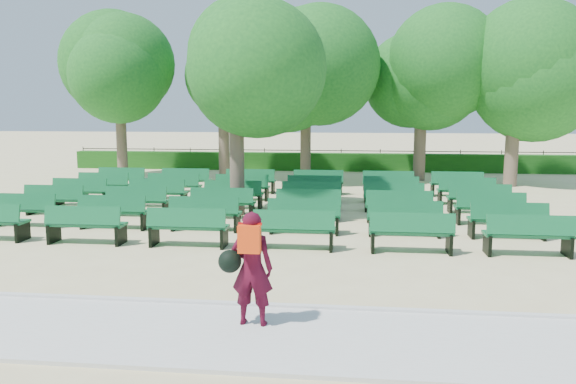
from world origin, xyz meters
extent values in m
plane|color=beige|center=(0.00, 0.00, 0.00)|extent=(120.00, 120.00, 0.00)
cube|color=silver|center=(0.00, -7.40, 0.03)|extent=(30.00, 2.20, 0.06)
cube|color=silver|center=(0.00, -6.25, 0.05)|extent=(30.00, 0.12, 0.10)
cube|color=#1A5516|center=(0.00, 14.00, 0.45)|extent=(26.00, 0.70, 0.90)
cube|color=#116233|center=(-0.90, 1.82, 0.46)|extent=(1.84, 0.55, 0.06)
cube|color=#116233|center=(-0.90, 1.61, 0.71)|extent=(1.83, 0.18, 0.43)
cylinder|color=brown|center=(-1.82, 1.62, 1.38)|extent=(0.43, 0.43, 2.76)
ellipsoid|color=#1D6A20|center=(-1.82, 1.62, 3.99)|extent=(4.50, 4.50, 4.05)
imported|color=#42091A|center=(0.18, -7.01, 0.89)|extent=(0.62, 0.42, 1.65)
cube|color=#FF3F0D|center=(0.18, -7.20, 1.36)|extent=(0.31, 0.15, 0.39)
sphere|color=black|center=(-0.13, -7.07, 1.00)|extent=(0.33, 0.33, 0.33)
camera|label=1|loc=(1.57, -14.65, 3.14)|focal=35.00mm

